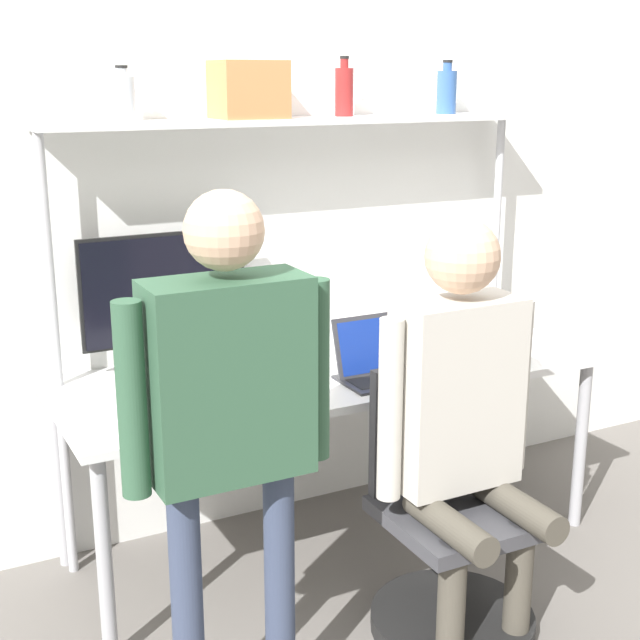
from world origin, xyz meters
The scene contains 14 objects.
ground_plane centered at (0.00, 0.00, 0.00)m, with size 12.00×12.00×0.00m, color slate.
wall_back centered at (0.00, 0.84, 1.35)m, with size 8.00×0.06×2.70m.
desk centered at (0.00, 0.41, 0.69)m, with size 2.10×0.79×0.75m.
shelf_unit centered at (0.00, 0.69, 1.44)m, with size 1.99×0.23×1.68m.
monitor centered at (-0.56, 0.70, 1.05)m, with size 0.64×0.17×0.52m.
laptop centered at (0.08, 0.23, 0.81)m, with size 0.28×0.23×0.23m.
cell_phone centered at (0.31, 0.21, 0.76)m, with size 0.07×0.15×0.01m.
office_chair centered at (0.10, -0.25, 0.27)m, with size 0.56×0.56×0.90m.
person_seated centered at (0.10, -0.29, 0.83)m, with size 0.58×0.48×1.41m.
person_standing centered at (-0.72, -0.34, 0.99)m, with size 0.60×0.21×1.56m.
bottle_clear centered at (-0.68, 0.69, 1.76)m, with size 0.09×0.09×0.19m.
bottle_blue centered at (0.68, 0.69, 1.77)m, with size 0.08×0.08×0.22m.
bottle_red centered at (0.20, 0.69, 1.78)m, with size 0.07×0.07×0.23m.
storage_box centered at (-0.21, 0.69, 1.78)m, with size 0.25×0.21×0.21m.
Camera 1 is at (-1.53, -2.45, 1.84)m, focal length 50.00 mm.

